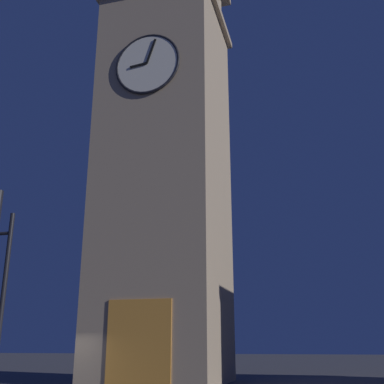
% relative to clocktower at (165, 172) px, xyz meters
% --- Properties ---
extents(clocktower, '(7.15, 7.49, 29.52)m').
position_rel_clocktower_xyz_m(clocktower, '(0.00, 0.00, 0.00)').
color(clocktower, gray).
rests_on(clocktower, ground_plane).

